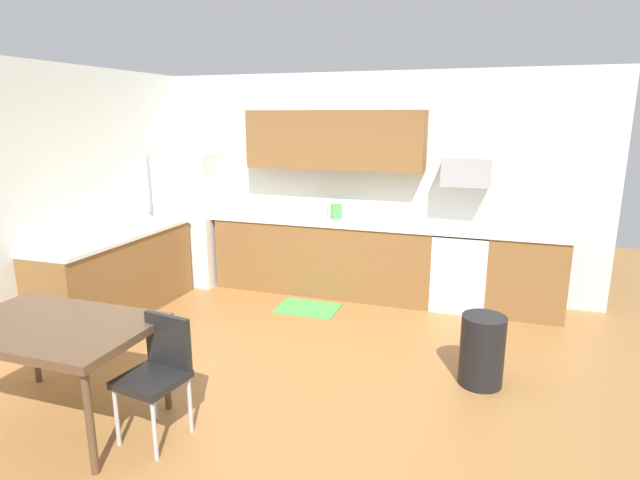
# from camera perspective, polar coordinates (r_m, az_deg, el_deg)

# --- Properties ---
(ground_plane) EXTENTS (12.00, 12.00, 0.00)m
(ground_plane) POSITION_cam_1_polar(r_m,az_deg,el_deg) (4.52, -4.18, -15.35)
(ground_plane) COLOR #9E6B38
(wall_back) EXTENTS (5.80, 0.10, 2.70)m
(wall_back) POSITION_cam_1_polar(r_m,az_deg,el_deg) (6.53, 4.64, 6.24)
(wall_back) COLOR silver
(wall_back) RESTS_ON ground
(wall_left) EXTENTS (0.10, 5.80, 2.70)m
(wall_left) POSITION_cam_1_polar(r_m,az_deg,el_deg) (5.62, -30.30, 3.21)
(wall_left) COLOR silver
(wall_left) RESTS_ON ground
(cabinet_run_back) EXTENTS (2.73, 0.60, 0.90)m
(cabinet_run_back) POSITION_cam_1_polar(r_m,az_deg,el_deg) (6.48, 0.41, -1.89)
(cabinet_run_back) COLOR brown
(cabinet_run_back) RESTS_ON ground
(cabinet_run_back_right) EXTENTS (0.82, 0.60, 0.90)m
(cabinet_run_back_right) POSITION_cam_1_polar(r_m,az_deg,el_deg) (6.20, 21.81, -3.63)
(cabinet_run_back_right) COLOR brown
(cabinet_run_back_right) RESTS_ON ground
(cabinet_run_left) EXTENTS (0.60, 2.00, 0.90)m
(cabinet_run_left) POSITION_cam_1_polar(r_m,az_deg,el_deg) (6.13, -21.54, -3.81)
(cabinet_run_left) COLOR brown
(cabinet_run_left) RESTS_ON ground
(countertop_back) EXTENTS (4.80, 0.64, 0.04)m
(countertop_back) POSITION_cam_1_polar(r_m,az_deg,el_deg) (6.26, 3.79, 1.95)
(countertop_back) COLOR silver
(countertop_back) RESTS_ON cabinet_run_back
(countertop_left) EXTENTS (0.64, 2.00, 0.04)m
(countertop_left) POSITION_cam_1_polar(r_m,az_deg,el_deg) (6.01, -21.93, 0.48)
(countertop_left) COLOR silver
(countertop_left) RESTS_ON cabinet_run_left
(upper_cabinets_back) EXTENTS (2.20, 0.34, 0.70)m
(upper_cabinets_back) POSITION_cam_1_polar(r_m,az_deg,el_deg) (6.35, 1.56, 11.06)
(upper_cabinets_back) COLOR brown
(refrigerator) EXTENTS (0.76, 0.70, 1.72)m
(refrigerator) POSITION_cam_1_polar(r_m,az_deg,el_deg) (7.07, -13.75, 2.43)
(refrigerator) COLOR white
(refrigerator) RESTS_ON ground
(oven_range) EXTENTS (0.60, 0.60, 0.91)m
(oven_range) POSITION_cam_1_polar(r_m,az_deg,el_deg) (6.19, 15.22, -3.10)
(oven_range) COLOR white
(oven_range) RESTS_ON ground
(microwave) EXTENTS (0.54, 0.36, 0.32)m
(microwave) POSITION_cam_1_polar(r_m,az_deg,el_deg) (6.07, 15.94, 7.31)
(microwave) COLOR #9EA0A5
(sink_basin) EXTENTS (0.48, 0.40, 0.14)m
(sink_basin) POSITION_cam_1_polar(r_m,az_deg,el_deg) (6.38, 0.45, 1.83)
(sink_basin) COLOR #A5A8AD
(sink_basin) RESTS_ON countertop_back
(sink_faucet) EXTENTS (0.02, 0.02, 0.24)m
(sink_faucet) POSITION_cam_1_polar(r_m,az_deg,el_deg) (6.51, 0.95, 3.51)
(sink_faucet) COLOR #B2B5BA
(sink_faucet) RESTS_ON countertop_back
(dining_table) EXTENTS (1.40, 0.90, 0.77)m
(dining_table) POSITION_cam_1_polar(r_m,az_deg,el_deg) (4.14, -27.62, -9.01)
(dining_table) COLOR brown
(dining_table) RESTS_ON ground
(chair_near_table) EXTENTS (0.45, 0.45, 0.85)m
(chair_near_table) POSITION_cam_1_polar(r_m,az_deg,el_deg) (3.79, -17.50, -13.35)
(chair_near_table) COLOR black
(chair_near_table) RESTS_ON ground
(trash_bin) EXTENTS (0.36, 0.36, 0.60)m
(trash_bin) POSITION_cam_1_polar(r_m,az_deg,el_deg) (4.54, 17.54, -11.60)
(trash_bin) COLOR black
(trash_bin) RESTS_ON ground
(floor_mat) EXTENTS (0.70, 0.50, 0.01)m
(floor_mat) POSITION_cam_1_polar(r_m,az_deg,el_deg) (6.03, -1.35, -7.55)
(floor_mat) COLOR #4CA54C
(floor_mat) RESTS_ON ground
(kettle) EXTENTS (0.14, 0.14, 0.20)m
(kettle) POSITION_cam_1_polar(r_m,az_deg,el_deg) (6.35, 1.82, 3.07)
(kettle) COLOR #4CA54C
(kettle) RESTS_ON countertop_back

